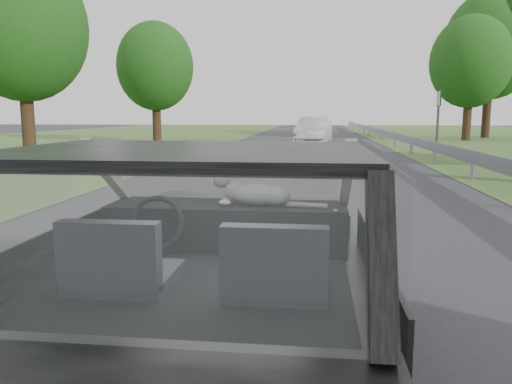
% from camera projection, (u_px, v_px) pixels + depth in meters
% --- Properties ---
extents(subject_car, '(1.80, 4.00, 1.45)m').
position_uv_depth(subject_car, '(208.00, 272.00, 2.78)').
color(subject_car, black).
rests_on(subject_car, ground).
extents(dashboard, '(1.58, 0.45, 0.30)m').
position_uv_depth(dashboard, '(228.00, 226.00, 3.37)').
color(dashboard, black).
rests_on(dashboard, subject_car).
extents(driver_seat, '(0.50, 0.72, 0.42)m').
position_uv_depth(driver_seat, '(118.00, 258.00, 2.52)').
color(driver_seat, black).
rests_on(driver_seat, subject_car).
extents(passenger_seat, '(0.50, 0.72, 0.42)m').
position_uv_depth(passenger_seat, '(276.00, 263.00, 2.43)').
color(passenger_seat, black).
rests_on(passenger_seat, subject_car).
extents(steering_wheel, '(0.36, 0.36, 0.04)m').
position_uv_depth(steering_wheel, '(156.00, 223.00, 3.12)').
color(steering_wheel, black).
rests_on(steering_wheel, dashboard).
extents(cat, '(0.57, 0.22, 0.25)m').
position_uv_depth(cat, '(258.00, 193.00, 3.28)').
color(cat, gray).
rests_on(cat, dashboard).
extents(guardrail, '(0.05, 90.00, 0.32)m').
position_uv_depth(guardrail, '(469.00, 156.00, 12.11)').
color(guardrail, '#8C909E').
rests_on(guardrail, ground).
extents(other_car, '(2.20, 4.55, 1.44)m').
position_uv_depth(other_car, '(314.00, 131.00, 25.96)').
color(other_car, silver).
rests_on(other_car, ground).
extents(highway_sign, '(0.18, 1.00, 2.49)m').
position_uv_depth(highway_sign, '(438.00, 123.00, 19.73)').
color(highway_sign, '#12662B').
rests_on(highway_sign, ground).
extents(tree_2, '(5.41, 5.41, 7.15)m').
position_uv_depth(tree_2, '(470.00, 80.00, 29.66)').
color(tree_2, '#1A4712').
rests_on(tree_2, ground).
extents(tree_3, '(7.33, 7.33, 9.29)m').
position_uv_depth(tree_3, '(490.00, 67.00, 32.87)').
color(tree_3, '#1A4712').
rests_on(tree_3, ground).
extents(tree_5, '(5.19, 5.19, 7.61)m').
position_uv_depth(tree_5, '(24.00, 57.00, 19.44)').
color(tree_5, '#1A4712').
rests_on(tree_5, ground).
extents(tree_6, '(5.52, 5.52, 6.56)m').
position_uv_depth(tree_6, '(156.00, 84.00, 28.40)').
color(tree_6, '#1A4712').
rests_on(tree_6, ground).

